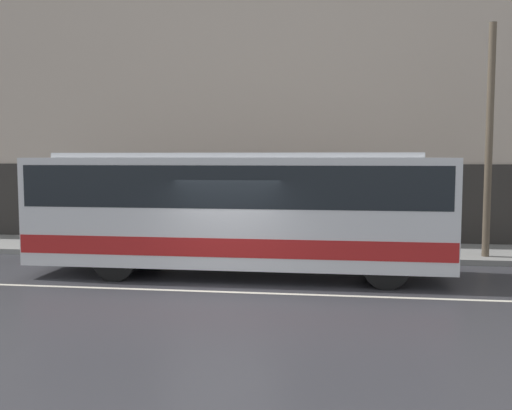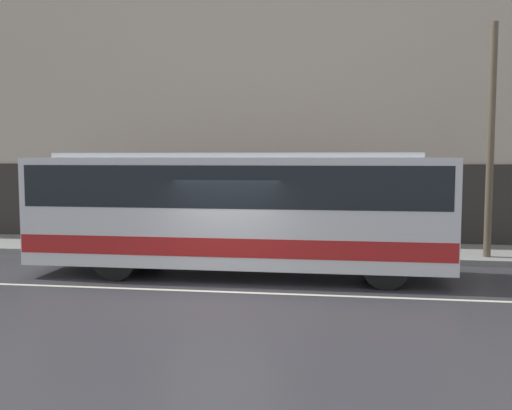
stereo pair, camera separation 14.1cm
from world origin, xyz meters
The scene contains 6 objects.
ground_plane centered at (0.00, 0.00, 0.00)m, with size 60.00×60.00×0.00m, color #333338.
sidewalk centered at (0.00, 5.57, 0.08)m, with size 60.00×3.14×0.17m.
building_facade centered at (0.00, 7.28, 6.57)m, with size 60.00×0.35×13.57m.
lane_stripe centered at (0.00, 0.00, 0.00)m, with size 54.00×0.14×0.01m.
transit_bus centered at (0.04, 1.89, 1.77)m, with size 10.54×2.51×3.14m.
utility_pole_near centered at (6.85, 4.68, 3.49)m, with size 0.20×0.20×6.65m.
Camera 2 is at (2.63, -12.40, 3.03)m, focal length 40.00 mm.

